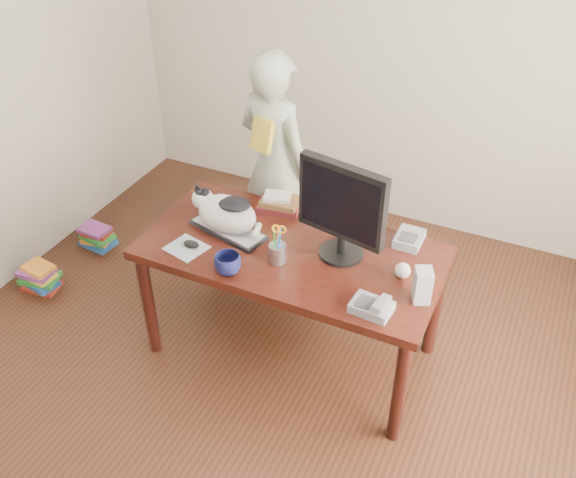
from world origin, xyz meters
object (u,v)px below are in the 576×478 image
Objects in this scene: baseball at (403,271)px; book_pile_b at (97,236)px; coffee_mug at (228,264)px; person at (275,165)px; mouse at (191,244)px; cat at (225,212)px; book_pile_a at (40,277)px; desk at (298,263)px; speaker at (422,285)px; phone at (372,307)px; book_stack at (280,203)px; pen_cup at (278,251)px; monitor at (342,207)px; keyboard at (228,230)px; calculator at (409,239)px.

baseball is 0.32× the size of book_pile_b.
person is at bearing 103.47° from coffee_mug.
mouse is 0.07× the size of person.
cat reaches higher than book_pile_b.
desk is at bearing 9.03° from book_pile_a.
desk is 0.84m from person.
speaker reaches higher than mouse.
cat is at bearing 121.32° from coffee_mug.
cat is 2.20× the size of phone.
coffee_mug is at bearing -98.01° from book_stack.
cat reaches higher than pen_cup.
book_pile_b is at bearing 86.87° from book_pile_a.
book_stack is at bearing 135.51° from person.
monitor is 0.52m from phone.
pen_cup reaches higher than keyboard.
person is 1.74m from book_pile_a.
pen_cup is (-0.02, -0.20, 0.21)m from desk.
monitor is at bearing 136.62° from phone.
cat is at bearing 162.11° from pen_cup.
speaker reaches higher than baseball.
mouse is 0.50× the size of phone.
book_pile_a is (-1.35, -0.20, -0.79)m from cat.
monitor reaches higher than pen_cup.
pen_cup reaches higher than book_stack.
phone is at bearing 9.71° from mouse.
monitor reaches higher than phone.
monitor is at bearing -6.72° from desk.
book_pile_a is 1.05× the size of book_pile_b.
keyboard reaches higher than book_pile_b.
keyboard is 0.36m from coffee_mug.
phone is 0.13× the size of person.
cat is 0.99m from phone.
monitor is 1.05m from person.
monitor is at bearing 32.87° from mouse.
pen_cup is (0.36, -0.12, 0.05)m from keyboard.
book_stack is at bearing 77.28° from mouse.
book_stack is at bearing -1.05° from book_pile_b.
keyboard is at bearing 150.82° from speaker.
speaker is 0.66× the size of book_pile_a.
person reaches higher than calculator.
mouse is at bearing -149.39° from desk.
baseball is at bearing 111.66° from speaker.
pen_cup is 1.87m from book_pile_a.
monitor is at bearing 18.34° from keyboard.
calculator is (0.77, -0.00, -0.01)m from book_stack.
mouse is 0.55× the size of speaker.
monitor is (0.63, 0.05, 0.29)m from keyboard.
pen_cup is 0.86× the size of book_pile_a.
calculator is at bearing 53.68° from monitor.
baseball is at bearing -5.17° from desk.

